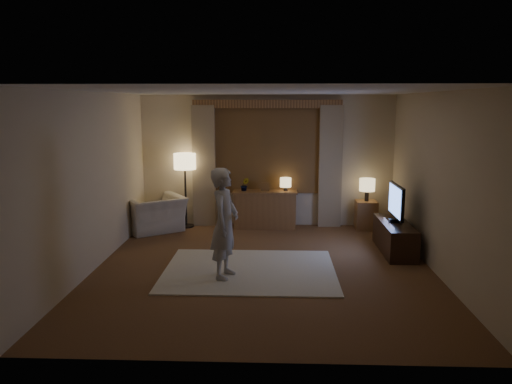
{
  "coord_description": "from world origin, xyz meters",
  "views": [
    {
      "loc": [
        0.17,
        -7.13,
        2.43
      ],
      "look_at": [
        -0.13,
        0.6,
        1.05
      ],
      "focal_mm": 35.0,
      "sensor_mm": 36.0,
      "label": 1
    }
  ],
  "objects_px": {
    "tv_stand": "(395,237)",
    "person": "(225,223)",
    "sideboard": "(265,210)",
    "armchair": "(154,214)",
    "side_table": "(366,215)"
  },
  "relations": [
    {
      "from": "sideboard",
      "to": "tv_stand",
      "type": "height_order",
      "value": "sideboard"
    },
    {
      "from": "person",
      "to": "side_table",
      "type": "bearing_deg",
      "value": -28.47
    },
    {
      "from": "armchair",
      "to": "side_table",
      "type": "bearing_deg",
      "value": 149.27
    },
    {
      "from": "sideboard",
      "to": "armchair",
      "type": "relative_size",
      "value": 1.15
    },
    {
      "from": "sideboard",
      "to": "person",
      "type": "xyz_separation_m",
      "value": [
        -0.5,
        -2.93,
        0.44
      ]
    },
    {
      "from": "side_table",
      "to": "tv_stand",
      "type": "relative_size",
      "value": 0.4
    },
    {
      "from": "tv_stand",
      "to": "person",
      "type": "distance_m",
      "value": 3.06
    },
    {
      "from": "sideboard",
      "to": "person",
      "type": "distance_m",
      "value": 3.0
    },
    {
      "from": "armchair",
      "to": "tv_stand",
      "type": "height_order",
      "value": "armchair"
    },
    {
      "from": "side_table",
      "to": "tv_stand",
      "type": "height_order",
      "value": "side_table"
    },
    {
      "from": "person",
      "to": "tv_stand",
      "type": "bearing_deg",
      "value": -50.76
    },
    {
      "from": "sideboard",
      "to": "armchair",
      "type": "distance_m",
      "value": 2.15
    },
    {
      "from": "tv_stand",
      "to": "person",
      "type": "xyz_separation_m",
      "value": [
        -2.68,
        -1.37,
        0.54
      ]
    },
    {
      "from": "armchair",
      "to": "side_table",
      "type": "height_order",
      "value": "armchair"
    },
    {
      "from": "armchair",
      "to": "side_table",
      "type": "distance_m",
      "value": 4.11
    }
  ]
}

